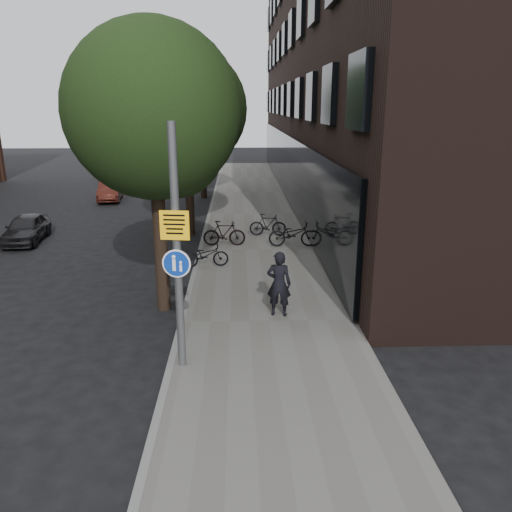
{
  "coord_description": "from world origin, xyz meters",
  "views": [
    {
      "loc": [
        -0.52,
        -8.44,
        5.43
      ],
      "look_at": [
        -0.1,
        2.89,
        2.0
      ],
      "focal_mm": 35.0,
      "sensor_mm": 36.0,
      "label": 1
    }
  ],
  "objects_px": {
    "signpost": "(177,250)",
    "parked_car_near": "(26,228)",
    "pedestrian": "(279,284)",
    "parked_bike_facade_near": "(293,234)"
  },
  "relations": [
    {
      "from": "parked_bike_facade_near",
      "to": "pedestrian",
      "type": "bearing_deg",
      "value": 170.33
    },
    {
      "from": "parked_bike_facade_near",
      "to": "parked_car_near",
      "type": "distance_m",
      "value": 11.0
    },
    {
      "from": "parked_bike_facade_near",
      "to": "parked_car_near",
      "type": "bearing_deg",
      "value": 81.72
    },
    {
      "from": "signpost",
      "to": "pedestrian",
      "type": "height_order",
      "value": "signpost"
    },
    {
      "from": "signpost",
      "to": "parked_bike_facade_near",
      "type": "relative_size",
      "value": 2.64
    },
    {
      "from": "signpost",
      "to": "parked_car_near",
      "type": "relative_size",
      "value": 1.51
    },
    {
      "from": "pedestrian",
      "to": "parked_bike_facade_near",
      "type": "bearing_deg",
      "value": -87.83
    },
    {
      "from": "pedestrian",
      "to": "parked_bike_facade_near",
      "type": "distance_m",
      "value": 6.78
    },
    {
      "from": "pedestrian",
      "to": "parked_car_near",
      "type": "distance_m",
      "value": 12.78
    },
    {
      "from": "pedestrian",
      "to": "signpost",
      "type": "bearing_deg",
      "value": 59.98
    }
  ]
}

